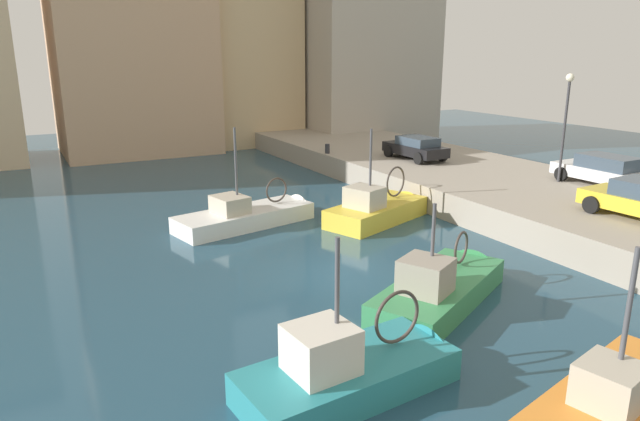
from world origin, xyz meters
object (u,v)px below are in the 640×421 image
object	(u,v)px
fishing_boat_orange	(623,416)
fishing_boat_teal	(361,381)
quay_streetlamp	(566,110)
fishing_boat_yellow	(381,217)
parked_car_white	(604,170)
fishing_boat_white	(253,222)
fishing_boat_green	(444,296)
parked_car_black	(416,147)
mooring_bollard_mid	(327,149)

from	to	relation	value
fishing_boat_orange	fishing_boat_teal	size ratio (longest dim) A/B	1.08
quay_streetlamp	fishing_boat_yellow	bearing A→B (deg)	165.86
fishing_boat_yellow	parked_car_white	world-z (taller)	fishing_boat_yellow
fishing_boat_white	fishing_boat_yellow	bearing A→B (deg)	-22.10
fishing_boat_green	fishing_boat_teal	size ratio (longest dim) A/B	1.13
quay_streetlamp	fishing_boat_teal	bearing A→B (deg)	-152.58
fishing_boat_orange	fishing_boat_teal	xyz separation A→B (m)	(-3.89, 3.43, 0.04)
fishing_boat_green	parked_car_black	world-z (taller)	fishing_boat_green
fishing_boat_yellow	quay_streetlamp	size ratio (longest dim) A/B	1.22
fishing_boat_teal	mooring_bollard_mid	xyz separation A→B (m)	(10.21, 19.84, 1.34)
fishing_boat_teal	parked_car_black	bearing A→B (deg)	49.50
parked_car_black	quay_streetlamp	distance (m)	8.40
fishing_boat_teal	quay_streetlamp	world-z (taller)	quay_streetlamp
fishing_boat_white	parked_car_white	distance (m)	15.59
fishing_boat_white	fishing_boat_orange	world-z (taller)	fishing_boat_white
fishing_boat_yellow	mooring_bollard_mid	bearing A→B (deg)	74.35
parked_car_black	quay_streetlamp	bearing A→B (deg)	-73.23
parked_car_black	mooring_bollard_mid	distance (m)	5.21
parked_car_white	quay_streetlamp	distance (m)	3.14
mooring_bollard_mid	quay_streetlamp	xyz separation A→B (m)	(5.65, -11.61, 2.98)
parked_car_black	fishing_boat_green	bearing A→B (deg)	-124.37
fishing_boat_orange	quay_streetlamp	size ratio (longest dim) A/B	1.26
fishing_boat_yellow	parked_car_white	xyz separation A→B (m)	(9.40, -3.55, 1.77)
fishing_boat_white	fishing_boat_yellow	xyz separation A→B (m)	(5.03, -2.04, 0.03)
parked_car_white	quay_streetlamp	world-z (taller)	quay_streetlamp
fishing_boat_teal	parked_car_white	size ratio (longest dim) A/B	1.31
fishing_boat_orange	quay_streetlamp	xyz separation A→B (m)	(11.97, 11.66, 4.36)
fishing_boat_white	fishing_boat_orange	xyz separation A→B (m)	(1.38, -15.79, 0.00)
fishing_boat_teal	mooring_bollard_mid	world-z (taller)	fishing_boat_teal
fishing_boat_teal	mooring_bollard_mid	size ratio (longest dim) A/B	10.25
fishing_boat_orange	fishing_boat_yellow	world-z (taller)	fishing_boat_yellow
fishing_boat_white	parked_car_white	world-z (taller)	fishing_boat_white
parked_car_black	parked_car_white	xyz separation A→B (m)	(3.39, -9.10, 0.04)
fishing_boat_white	parked_car_black	size ratio (longest dim) A/B	1.75
fishing_boat_yellow	fishing_boat_green	bearing A→B (deg)	-111.53
fishing_boat_green	fishing_boat_orange	world-z (taller)	fishing_boat_orange
parked_car_black	mooring_bollard_mid	world-z (taller)	parked_car_black
mooring_bollard_mid	fishing_boat_green	bearing A→B (deg)	-108.32
fishing_boat_yellow	parked_car_white	bearing A→B (deg)	-20.67
fishing_boat_orange	fishing_boat_yellow	bearing A→B (deg)	75.12
fishing_boat_teal	fishing_boat_yellow	world-z (taller)	fishing_boat_yellow
mooring_bollard_mid	quay_streetlamp	distance (m)	13.25
fishing_boat_green	parked_car_black	xyz separation A→B (m)	(9.03, 13.21, 1.74)
fishing_boat_white	mooring_bollard_mid	bearing A→B (deg)	44.15
fishing_boat_orange	parked_car_black	world-z (taller)	fishing_boat_orange
fishing_boat_orange	fishing_boat_teal	distance (m)	5.18
parked_car_white	mooring_bollard_mid	world-z (taller)	parked_car_white
parked_car_white	quay_streetlamp	xyz separation A→B (m)	(-1.09, 1.45, 2.56)
fishing_boat_green	parked_car_white	bearing A→B (deg)	18.30
fishing_boat_orange	parked_car_black	size ratio (longest dim) A/B	1.56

